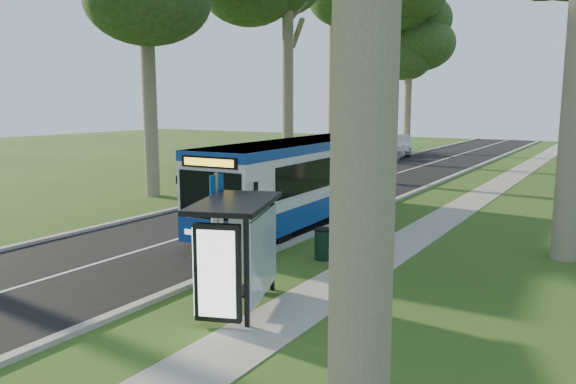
% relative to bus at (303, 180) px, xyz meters
% --- Properties ---
extents(ground, '(120.00, 120.00, 0.00)m').
position_rel_bus_xyz_m(ground, '(1.41, -6.62, -1.58)').
color(ground, '#2A4917').
rests_on(ground, ground).
extents(road, '(7.00, 100.00, 0.02)m').
position_rel_bus_xyz_m(road, '(-2.09, 3.38, -1.57)').
color(road, black).
rests_on(road, ground).
extents(kerb_east, '(0.25, 100.00, 0.12)m').
position_rel_bus_xyz_m(kerb_east, '(1.41, 3.38, -1.52)').
color(kerb_east, '#9E9B93').
rests_on(kerb_east, ground).
extents(kerb_west, '(0.25, 100.00, 0.12)m').
position_rel_bus_xyz_m(kerb_west, '(-5.59, 3.38, -1.52)').
color(kerb_west, '#9E9B93').
rests_on(kerb_west, ground).
extents(centre_line, '(0.12, 100.00, 0.00)m').
position_rel_bus_xyz_m(centre_line, '(-2.09, 3.38, -1.56)').
color(centre_line, white).
rests_on(centre_line, road).
extents(footpath, '(1.50, 100.00, 0.02)m').
position_rel_bus_xyz_m(footpath, '(4.41, 3.38, -1.57)').
color(footpath, gray).
rests_on(footpath, ground).
extents(bus, '(2.85, 11.60, 3.05)m').
position_rel_bus_xyz_m(bus, '(0.00, 0.00, 0.00)').
color(bus, white).
rests_on(bus, ground).
extents(bus_stop_sign, '(0.15, 0.38, 2.77)m').
position_rel_bus_xyz_m(bus_stop_sign, '(1.90, -7.52, 0.13)').
color(bus_stop_sign, gray).
rests_on(bus_stop_sign, ground).
extents(bus_shelter, '(2.34, 3.08, 2.35)m').
position_rel_bus_xyz_m(bus_shelter, '(3.28, -8.85, 0.07)').
color(bus_shelter, black).
rests_on(bus_shelter, ground).
extents(litter_bin, '(0.51, 0.51, 0.89)m').
position_rel_bus_xyz_m(litter_bin, '(3.06, -4.22, -1.13)').
color(litter_bin, black).
rests_on(litter_bin, ground).
extents(car_white, '(3.49, 5.00, 1.58)m').
position_rel_bus_xyz_m(car_white, '(-6.36, 22.86, -0.79)').
color(car_white, silver).
rests_on(car_white, ground).
extents(car_silver, '(3.82, 5.51, 1.72)m').
position_rel_bus_xyz_m(car_silver, '(-6.58, 27.90, -0.72)').
color(car_silver, '#B2B4BA').
rests_on(car_silver, ground).
extents(tree_west_e, '(5.20, 5.20, 14.76)m').
position_rel_bus_xyz_m(tree_west_e, '(-7.09, 31.38, 9.35)').
color(tree_west_e, '#7A6B56').
rests_on(tree_west_e, ground).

